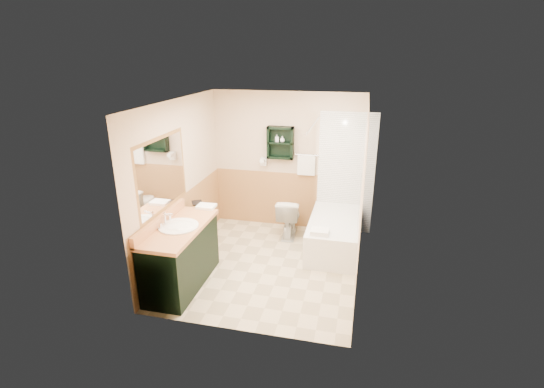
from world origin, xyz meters
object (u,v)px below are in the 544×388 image
(vanity, at_px, (181,256))
(bathtub, at_px, (334,234))
(vanity_book, at_px, (192,198))
(hair_dryer, at_px, (264,161))
(soap_bottle_b, at_px, (282,140))
(wall_shelf, at_px, (280,143))
(toilet, at_px, (289,217))
(soap_bottle_a, at_px, (277,140))

(vanity, distance_m, bathtub, 2.44)
(vanity_book, bearing_deg, hair_dryer, 31.94)
(soap_bottle_b, bearing_deg, hair_dryer, 174.87)
(wall_shelf, height_order, toilet, wall_shelf)
(toilet, height_order, soap_bottle_a, soap_bottle_a)
(vanity_book, distance_m, soap_bottle_a, 1.80)
(vanity_book, height_order, soap_bottle_b, soap_bottle_b)
(bathtub, distance_m, soap_bottle_a, 1.84)
(soap_bottle_b, bearing_deg, bathtub, -33.66)
(hair_dryer, xyz_separation_m, bathtub, (1.33, -0.69, -0.94))
(vanity, relative_size, bathtub, 0.91)
(bathtub, relative_size, soap_bottle_a, 12.32)
(bathtub, height_order, soap_bottle_b, soap_bottle_b)
(toilet, height_order, vanity_book, vanity_book)
(toilet, bearing_deg, vanity, 55.12)
(bathtub, relative_size, toilet, 2.18)
(wall_shelf, relative_size, vanity, 0.40)
(soap_bottle_a, relative_size, soap_bottle_b, 1.19)
(wall_shelf, bearing_deg, soap_bottle_b, -8.34)
(wall_shelf, bearing_deg, vanity, -112.51)
(soap_bottle_a, bearing_deg, bathtub, -31.30)
(wall_shelf, relative_size, hair_dryer, 2.29)
(bathtub, xyz_separation_m, vanity_book, (-2.08, -0.70, 0.70))
(hair_dryer, bearing_deg, soap_bottle_a, -7.13)
(toilet, distance_m, soap_bottle_b, 1.32)
(vanity_book, relative_size, soap_bottle_a, 1.65)
(wall_shelf, xyz_separation_m, soap_bottle_b, (0.03, -0.01, 0.05))
(wall_shelf, distance_m, bathtub, 1.78)
(toilet, distance_m, vanity_book, 1.76)
(hair_dryer, relative_size, bathtub, 0.16)
(hair_dryer, relative_size, toilet, 0.35)
(soap_bottle_a, bearing_deg, vanity, -111.18)
(hair_dryer, height_order, vanity_book, hair_dryer)
(vanity, bearing_deg, soap_bottle_a, 68.82)
(hair_dryer, bearing_deg, toilet, -34.02)
(toilet, relative_size, soap_bottle_a, 5.64)
(hair_dryer, height_order, vanity, hair_dryer)
(vanity_book, distance_m, soap_bottle_b, 1.86)
(wall_shelf, distance_m, soap_bottle_b, 0.06)
(vanity, height_order, bathtub, vanity)
(hair_dryer, distance_m, toilet, 1.07)
(vanity, relative_size, toilet, 1.98)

